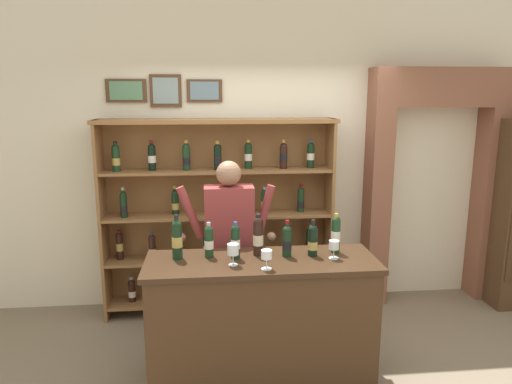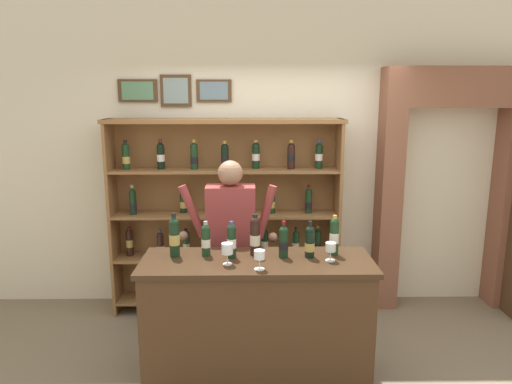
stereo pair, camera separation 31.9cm
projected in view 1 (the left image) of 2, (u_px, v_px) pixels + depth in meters
ground_plane at (285, 377)px, 3.73m from camera, size 14.00×14.00×0.02m
back_wall at (263, 139)px, 4.89m from camera, size 12.00×0.19×3.49m
wine_shelf at (218, 211)px, 4.70m from camera, size 2.32×0.36×1.97m
archway_doorway at (431, 171)px, 5.00m from camera, size 1.44×0.45×2.47m
tasting_counter at (261, 321)px, 3.60m from camera, size 1.74×0.61×0.99m
shopkeeper at (229, 234)px, 4.00m from camera, size 0.85×0.22×1.66m
tasting_bottle_rosso at (177, 238)px, 3.50m from camera, size 0.08×0.08×0.34m
tasting_bottle_grappa at (209, 241)px, 3.54m from camera, size 0.07×0.07×0.27m
tasting_bottle_super_tuscan at (235, 241)px, 3.51m from camera, size 0.07×0.07×0.29m
tasting_bottle_chianti at (258, 235)px, 3.58m from camera, size 0.08×0.08×0.32m
tasting_bottle_brunello at (287, 240)px, 3.55m from camera, size 0.07×0.07×0.28m
tasting_bottle_bianco at (313, 240)px, 3.57m from camera, size 0.07×0.07×0.28m
tasting_bottle_riserva at (336, 233)px, 3.64m from camera, size 0.07×0.07×0.31m
wine_glass_right at (334, 246)px, 3.51m from camera, size 0.08×0.08×0.14m
wine_glass_left at (233, 250)px, 3.37m from camera, size 0.08×0.08×0.16m
wine_glass_center at (267, 256)px, 3.29m from camera, size 0.08×0.08×0.14m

